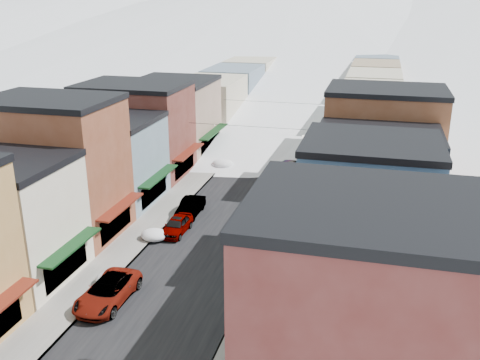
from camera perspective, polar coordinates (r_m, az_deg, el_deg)
The scene contains 36 objects.
road at distance 82.41m, azimuth 4.81°, elevation 4.66°, with size 10.00×160.00×0.01m, color black.
sidewalk_left at distance 83.70m, azimuth 0.34°, elevation 5.01°, with size 3.20×160.00×0.15m, color gray.
sidewalk_right at distance 81.59m, azimuth 9.39°, elevation 4.37°, with size 3.20×160.00×0.15m, color gray.
curb_left at distance 83.35m, azimuth 1.38°, elevation 4.95°, with size 0.10×160.00×0.15m, color slate.
curb_right at distance 81.73m, azimuth 8.31°, elevation 4.46°, with size 0.10×160.00×0.15m, color slate.
bldg_l_cream at distance 43.89m, azimuth -23.99°, elevation -3.85°, with size 11.30×8.20×9.50m.
bldg_l_brick_near at distance 49.69m, azimuth -19.13°, elevation 1.24°, with size 12.30×8.20×12.50m.
bldg_l_grayblue at distance 56.87m, azimuth -13.91°, elevation 2.13°, with size 11.30×9.20×9.00m.
bldg_l_brick_far at distance 64.77m, azimuth -11.06°, elevation 5.33°, with size 13.30×9.20×11.00m.
bldg_l_tan at distance 73.41m, azimuth -7.01°, elevation 6.78°, with size 11.30×11.20×10.00m.
bldg_r_brick_near at distance 26.06m, azimuth 13.42°, elevation -15.15°, with size 12.30×9.20×12.50m.
bldg_r_green at distance 34.57m, azimuth 12.87°, elevation -8.81°, with size 11.30×9.20×9.50m.
bldg_r_blue at distance 42.56m, azimuth 13.42°, elevation -2.61°, with size 11.30×9.20×10.50m.
bldg_r_cream at distance 51.28m, azimuth 14.23°, elevation 0.22°, with size 12.30×9.20×9.00m.
bldg_r_brick_far at distance 59.57m, azimuth 14.98°, elevation 4.06°, with size 13.30×9.20×11.50m.
bldg_r_tan at distance 69.50m, azimuth 14.13°, elevation 5.42°, with size 11.30×11.20×9.50m.
distant_blocks at distance 103.86m, azimuth 7.11°, elevation 9.89°, with size 34.00×55.00×8.00m.
mountain_ridge at distance 297.68m, azimuth 8.63°, elevation 17.90°, with size 670.00×340.00×34.00m.
overhead_cables at distance 69.01m, azimuth 3.14°, elevation 7.11°, with size 16.40×15.04×0.04m.
car_white_suv at distance 39.63m, azimuth -13.94°, elevation -11.49°, with size 2.84×6.15×1.71m, color silver.
car_silver_sedan at distance 49.19m, azimuth -6.76°, elevation -4.80°, with size 1.85×4.60×1.57m, color gray.
car_dark_hatch at distance 52.87m, azimuth -5.33°, elevation -2.92°, with size 1.76×5.04×1.66m, color black.
car_silver_wagon at distance 72.98m, azimuth 0.03°, elevation 3.38°, with size 2.03×4.99×1.45m, color #A6A9AF.
car_green_sedan at distance 45.28m, azimuth 1.02°, elevation -6.98°, with size 1.51×4.33×1.43m, color black.
car_gray_suv at distance 45.25m, azimuth 0.76°, elevation -6.81°, with size 1.99×4.96×1.69m, color gray.
car_black_sedan at distance 65.49m, azimuth 5.29°, elevation 1.48°, with size 2.22×5.47×1.59m, color black.
car_lane_silver at distance 78.80m, azimuth 3.67°, elevation 4.61°, with size 1.90×4.72×1.61m, color #95989D.
car_lane_white at distance 89.30m, azimuth 6.04°, elevation 6.22°, with size 2.27×4.92×1.37m, color #BDBDBF.
parking_sign at distance 35.36m, azimuth -0.62°, elevation -14.12°, with size 0.10×0.26×1.95m.
trash_can at distance 50.67m, azimuth 5.43°, elevation -4.20°, with size 0.55×0.55×0.93m.
streetlamp_near at distance 51.05m, azimuth 4.99°, elevation -1.22°, with size 0.37×0.37×4.40m.
streetlamp_far at distance 63.99m, azimuth 6.74°, elevation 3.24°, with size 0.40×0.40×4.81m.
planter_near at distance 33.37m, azimuth 2.17°, elevation -18.23°, with size 0.54×0.47×0.60m, color #337238.
snow_pile_near at distance 41.88m, azimuth -13.45°, elevation -10.23°, with size 2.44×2.70×1.03m.
snow_pile_mid at distance 48.28m, azimuth -9.06°, elevation -5.78°, with size 2.40×2.68×1.01m.
snow_pile_far at distance 67.01m, azimuth -1.84°, elevation 1.74°, with size 2.65×2.83×1.12m.
Camera 1 is at (13.27, -18.63, 20.79)m, focal length 40.00 mm.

